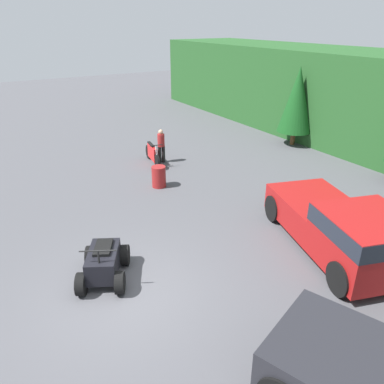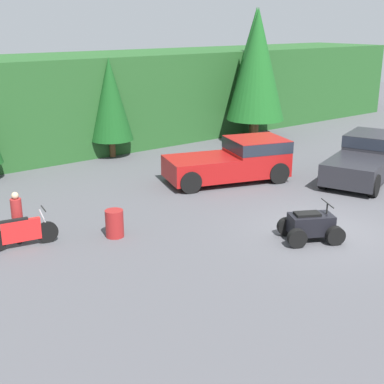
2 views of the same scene
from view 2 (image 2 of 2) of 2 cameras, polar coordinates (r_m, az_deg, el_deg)
name	(u,v)px [view 2 (image 2 of 2)]	position (r m, az deg, el deg)	size (l,w,h in m)	color
ground_plane	(322,231)	(17.94, 13.72, -4.09)	(80.00, 80.00, 0.00)	#4C4C51
hillside_backdrop	(91,101)	(29.67, -10.75, 9.56)	(44.00, 6.00, 4.83)	#235123
tree_mid_left	(110,99)	(26.66, -8.72, 9.73)	(2.15, 2.15, 4.88)	brown
tree_mid_right	(257,65)	(29.78, 6.94, 13.30)	(3.17, 3.17, 7.20)	brown
tree_right	(255,62)	(31.64, 6.75, 13.64)	(3.20, 3.20, 7.27)	brown
pickup_truck_red	(237,159)	(22.73, 4.80, 3.54)	(5.52, 3.62, 1.77)	maroon
pickup_truck_second	(367,156)	(24.38, 18.19, 3.69)	(5.81, 3.95, 1.77)	#232328
dirt_bike	(21,233)	(16.87, -17.74, -4.15)	(2.19, 0.65, 1.13)	black
quad_atv	(311,226)	(17.00, 12.55, -3.56)	(2.15, 1.88, 1.20)	black
rider_person	(17,215)	(17.15, -18.16, -2.37)	(0.45, 0.45, 1.62)	black
steel_barrel	(115,223)	(17.03, -8.27, -3.34)	(0.58, 0.58, 0.88)	maroon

